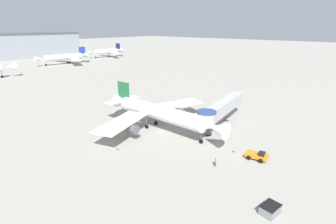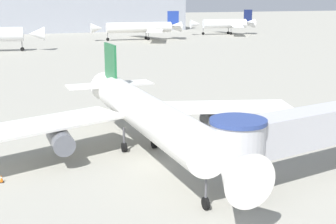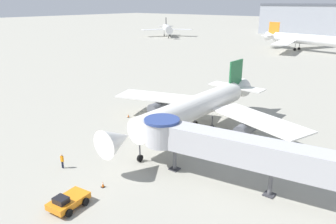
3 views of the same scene
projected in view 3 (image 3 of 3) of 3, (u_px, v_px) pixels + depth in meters
ground_plane at (186, 137)px, 47.74m from camera, size 800.00×800.00×0.00m
main_airplane at (196, 108)px, 47.99m from camera, size 32.83×32.13×9.37m
jet_bridge at (228, 147)px, 34.11m from camera, size 23.07×6.82×6.01m
pushback_tug_orange at (68, 201)px, 31.11m from camera, size 2.89×4.06×1.52m
traffic_cone_port_wing at (128, 116)px, 55.71m from camera, size 0.38×0.38×0.64m
traffic_cone_near_nose at (103, 185)px, 34.67m from camera, size 0.40×0.40×0.66m
ground_crew_marshaller at (62, 160)px, 38.42m from camera, size 0.38×0.26×1.81m
background_jet_orange_tail at (304, 39)px, 129.37m from camera, size 37.05×39.27×10.65m
background_jet_black_tail at (167, 29)px, 182.84m from camera, size 23.09×23.08×10.09m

